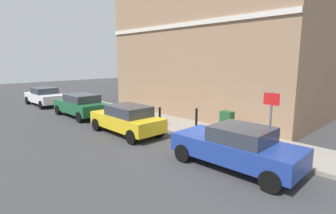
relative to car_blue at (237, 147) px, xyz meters
The scene contains 11 objects.
ground 1.94m from the car_blue, 66.63° to the left, with size 80.00×80.00×0.00m, color #38383A.
sidewalk 8.11m from the car_blue, 71.07° to the left, with size 2.58×30.00×0.15m, color gray.
corner_building 10.60m from the car_blue, 39.17° to the left, with size 7.59×13.18×9.22m.
car_blue is the anchor object (origin of this frame).
car_yellow 5.97m from the car_blue, 91.79° to the left, with size 1.83×4.17×1.43m.
car_green 11.33m from the car_blue, 89.68° to the left, with size 1.90×4.22×1.46m.
car_white 17.38m from the car_blue, 90.04° to the left, with size 1.92×4.26×1.43m.
utility_cabinet 3.35m from the car_blue, 38.75° to the left, with size 0.46×0.61×1.15m.
bollard_near_cabinet 4.81m from the car_blue, 55.68° to the left, with size 0.14×0.14×1.04m.
bollard_far_kerb 5.74m from the car_blue, 73.99° to the left, with size 0.14×0.14×1.04m.
street_sign 2.03m from the car_blue, ahead, with size 0.08×0.60×2.30m.
Camera 1 is at (-8.19, -6.03, 3.59)m, focal length 28.03 mm.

